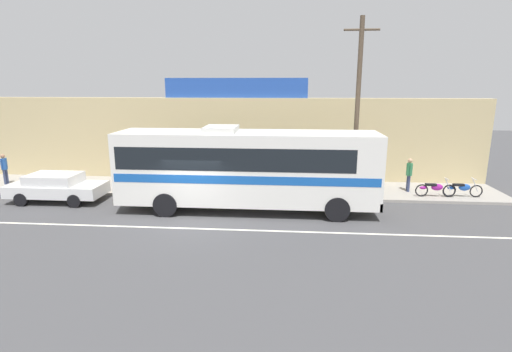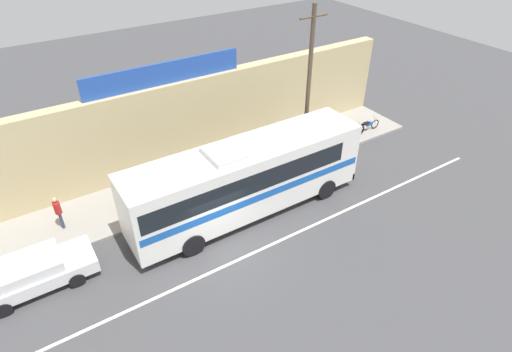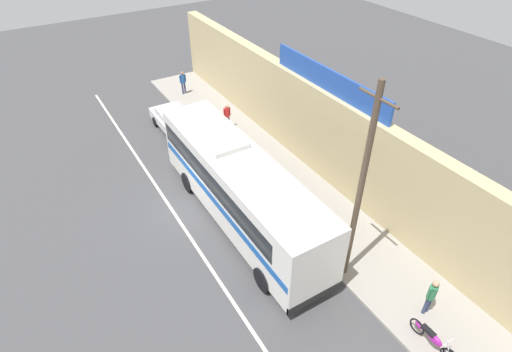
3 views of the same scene
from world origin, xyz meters
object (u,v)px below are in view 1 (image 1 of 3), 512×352
Objects in this scene: intercity_bus at (245,165)px; motorcycle_green at (462,189)px; parked_car at (57,187)px; pedestrian_by_curb at (409,172)px; motorcycle_purple at (435,188)px; pedestrian_far_right at (4,167)px; pedestrian_near_shop at (114,167)px; utility_pole at (357,108)px.

intercity_bus is 10.84m from motorcycle_green.
pedestrian_by_curb is (17.35, 2.81, 0.41)m from parked_car.
motorcycle_purple is 22.87m from pedestrian_far_right.
motorcycle_green is 2.57m from pedestrian_by_curb.
pedestrian_by_curb is 1.04× the size of pedestrian_near_shop.
motorcycle_purple is at bearing 4.70° from utility_pole.
motorcycle_purple is 1.50m from pedestrian_by_curb.
intercity_bus is 6.77× the size of pedestrian_far_right.
parked_car is (-9.25, 0.55, -1.33)m from intercity_bus.
motorcycle_green is 1.13× the size of pedestrian_near_shop.
pedestrian_near_shop is at bearing 155.83° from intercity_bus.
motorcycle_purple is at bearing 14.84° from intercity_bus.
pedestrian_far_right reaches higher than motorcycle_purple.
parked_car is 5.17m from pedestrian_far_right.
intercity_bus reaches higher than pedestrian_near_shop.
intercity_bus is 6.03× the size of motorcycle_green.
intercity_bus is at bearing -157.46° from pedestrian_by_curb.
parked_car is 2.33× the size of motorcycle_purple.
intercity_bus is at bearing -3.42° from parked_car.
intercity_bus is at bearing -12.60° from pedestrian_far_right.
intercity_bus is at bearing -24.17° from pedestrian_near_shop.
motorcycle_green is at bearing -20.33° from pedestrian_by_curb.
pedestrian_near_shop is (6.09, 0.36, -0.01)m from pedestrian_far_right.
parked_car is 2.69× the size of pedestrian_near_shop.
parked_car is 2.59× the size of pedestrian_by_curb.
intercity_bus is at bearing -166.57° from motorcycle_green.
pedestrian_far_right is at bearing 150.76° from parked_car.
pedestrian_far_right is at bearing -176.60° from pedestrian_near_shop.
parked_car is at bearing -29.24° from pedestrian_far_right.
motorcycle_purple is at bearing -43.24° from pedestrian_by_curb.
intercity_bus reaches higher than parked_car.
pedestrian_near_shop is (-18.10, 0.94, 0.54)m from motorcycle_green.
pedestrian_far_right is at bearing 167.40° from intercity_bus.
pedestrian_near_shop reaches higher than motorcycle_purple.
pedestrian_near_shop is at bearing 61.10° from parked_car.
motorcycle_green is 0.98× the size of motorcycle_purple.
parked_car is at bearing -170.80° from pedestrian_by_curb.
pedestrian_by_curb is (-2.34, 0.87, 0.59)m from motorcycle_green.
intercity_bus is 6.57× the size of pedestrian_by_curb.
pedestrian_near_shop is at bearing 176.52° from motorcycle_purple.
utility_pole is 5.00× the size of pedestrian_far_right.
utility_pole is 13.24m from pedestrian_near_shop.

